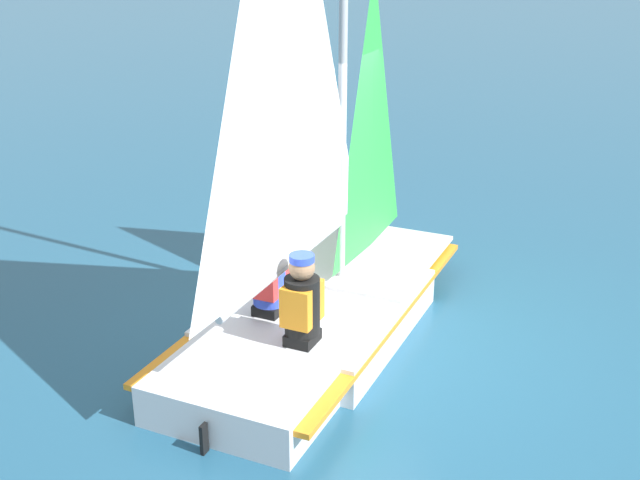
{
  "coord_description": "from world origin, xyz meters",
  "views": [
    {
      "loc": [
        -6.84,
        0.34,
        3.7
      ],
      "look_at": [
        0.0,
        0.0,
        0.96
      ],
      "focal_mm": 45.0,
      "sensor_mm": 36.0,
      "label": 1
    }
  ],
  "objects": [
    {
      "name": "sailor_helm",
      "position": [
        -0.27,
        0.47,
        0.63
      ],
      "size": [
        0.42,
        0.4,
        1.16
      ],
      "rotation": [
        0.0,
        0.0,
        5.81
      ],
      "color": "black",
      "rests_on": "ground_plane"
    },
    {
      "name": "sailboat_main",
      "position": [
        -0.04,
        0.02,
        0.71
      ],
      "size": [
        4.22,
        3.23,
        4.97
      ],
      "rotation": [
        0.0,
        0.0,
        5.81
      ],
      "color": "silver",
      "rests_on": "ground_plane"
    },
    {
      "name": "ground_plane",
      "position": [
        0.0,
        0.0,
        0.0
      ],
      "size": [
        260.0,
        260.0,
        0.0
      ],
      "primitive_type": "plane",
      "color": "#235675"
    },
    {
      "name": "sailor_crew",
      "position": [
        -0.84,
        0.19,
        0.63
      ],
      "size": [
        0.42,
        0.4,
        1.16
      ],
      "rotation": [
        0.0,
        0.0,
        5.81
      ],
      "color": "black",
      "rests_on": "ground_plane"
    }
  ]
}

